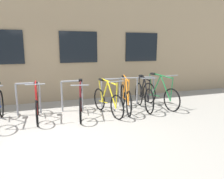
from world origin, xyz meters
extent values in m
plane|color=#9E998E|center=(0.00, 0.00, 0.00)|extent=(42.00, 42.00, 0.00)
cube|color=tan|center=(0.00, 6.89, 3.13)|extent=(28.00, 7.38, 6.25)
cube|color=black|center=(-1.20, 3.18, 1.84)|extent=(1.30, 0.04, 1.05)
cube|color=black|center=(1.20, 3.18, 1.84)|extent=(1.30, 0.04, 1.05)
cube|color=black|center=(3.60, 3.18, 1.84)|extent=(1.30, 0.04, 1.05)
cylinder|color=gray|center=(-0.77, 1.90, 0.44)|extent=(0.05, 0.05, 0.88)
cylinder|color=gray|center=(-0.18, 1.90, 0.44)|extent=(0.05, 0.05, 0.88)
cylinder|color=gray|center=(-0.47, 1.90, 0.88)|extent=(0.60, 0.05, 0.05)
cylinder|color=gray|center=(0.43, 1.90, 0.44)|extent=(0.05, 0.05, 0.88)
cylinder|color=gray|center=(1.02, 1.90, 0.44)|extent=(0.05, 0.05, 0.88)
cylinder|color=gray|center=(0.73, 1.90, 0.88)|extent=(0.60, 0.05, 0.05)
cylinder|color=gray|center=(1.63, 1.90, 0.44)|extent=(0.05, 0.05, 0.88)
cylinder|color=gray|center=(2.22, 1.90, 0.44)|extent=(0.05, 0.05, 0.88)
cylinder|color=gray|center=(1.93, 1.90, 0.88)|extent=(0.60, 0.05, 0.05)
cylinder|color=gray|center=(2.83, 1.90, 0.44)|extent=(0.05, 0.05, 0.88)
cylinder|color=gray|center=(3.42, 1.90, 0.44)|extent=(0.05, 0.05, 0.88)
cylinder|color=gray|center=(3.13, 1.90, 0.88)|extent=(0.60, 0.05, 0.05)
torus|color=black|center=(2.88, 1.86, 0.35)|extent=(0.16, 0.73, 0.73)
torus|color=black|center=(2.72, 0.91, 0.35)|extent=(0.16, 0.73, 0.73)
cylinder|color=black|center=(2.76, 1.17, 0.63)|extent=(0.11, 0.46, 0.69)
cylinder|color=black|center=(2.82, 1.54, 0.61)|extent=(0.09, 0.34, 0.65)
cylinder|color=black|center=(2.79, 1.32, 0.95)|extent=(0.15, 0.74, 0.07)
cylinder|color=black|center=(2.84, 1.62, 0.32)|extent=(0.10, 0.48, 0.08)
cylinder|color=black|center=(2.86, 1.77, 0.64)|extent=(0.06, 0.20, 0.59)
cylinder|color=black|center=(2.73, 0.93, 0.66)|extent=(0.04, 0.08, 0.62)
cube|color=black|center=(2.85, 1.68, 0.96)|extent=(0.13, 0.21, 0.06)
cylinder|color=gray|center=(2.73, 0.96, 0.99)|extent=(0.44, 0.10, 0.03)
torus|color=black|center=(0.97, 1.82, 0.31)|extent=(0.18, 0.66, 0.67)
torus|color=black|center=(0.74, 0.77, 0.31)|extent=(0.18, 0.66, 0.67)
cylinder|color=maroon|center=(0.81, 1.06, 0.59)|extent=(0.15, 0.51, 0.66)
cylinder|color=maroon|center=(0.90, 1.47, 0.58)|extent=(0.12, 0.39, 0.65)
cylinder|color=maroon|center=(0.84, 1.23, 0.90)|extent=(0.22, 0.83, 0.04)
cylinder|color=maroon|center=(0.92, 1.56, 0.29)|extent=(0.14, 0.53, 0.07)
cylinder|color=maroon|center=(0.95, 1.73, 0.61)|extent=(0.07, 0.20, 0.60)
cylinder|color=maroon|center=(0.75, 0.80, 0.61)|extent=(0.04, 0.08, 0.59)
cube|color=black|center=(0.93, 1.65, 0.93)|extent=(0.14, 0.22, 0.06)
cylinder|color=gray|center=(0.75, 0.82, 0.94)|extent=(0.44, 0.12, 0.03)
torus|color=black|center=(-0.25, 1.90, 0.30)|extent=(0.05, 0.65, 0.65)
torus|color=black|center=(-0.27, 0.93, 0.30)|extent=(0.05, 0.65, 0.65)
cylinder|color=red|center=(-0.27, 1.20, 0.61)|extent=(0.05, 0.47, 0.72)
cylinder|color=red|center=(-0.26, 1.57, 0.56)|extent=(0.04, 0.34, 0.62)
cylinder|color=red|center=(-0.26, 1.35, 0.91)|extent=(0.05, 0.75, 0.14)
cylinder|color=red|center=(-0.26, 1.66, 0.28)|extent=(0.03, 0.49, 0.07)
cylinder|color=red|center=(-0.25, 1.81, 0.58)|extent=(0.03, 0.20, 0.56)
cylinder|color=red|center=(-0.27, 0.96, 0.63)|extent=(0.03, 0.08, 0.66)
cube|color=black|center=(-0.26, 1.72, 0.89)|extent=(0.10, 0.20, 0.06)
cylinder|color=gray|center=(-0.27, 0.98, 0.99)|extent=(0.44, 0.03, 0.03)
torus|color=black|center=(3.31, 1.98, 0.33)|extent=(0.13, 0.70, 0.70)
torus|color=black|center=(3.45, 0.89, 0.33)|extent=(0.13, 0.70, 0.70)
cylinder|color=#1E7238|center=(3.41, 1.18, 0.64)|extent=(0.11, 0.53, 0.75)
cylinder|color=#1E7238|center=(3.36, 1.61, 0.62)|extent=(0.09, 0.40, 0.71)
cylinder|color=#1E7238|center=(3.39, 1.37, 0.99)|extent=(0.15, 0.87, 0.08)
cylinder|color=#1E7238|center=(3.34, 1.70, 0.30)|extent=(0.10, 0.55, 0.07)
cylinder|color=#1E7238|center=(3.32, 1.89, 0.65)|extent=(0.05, 0.20, 0.65)
cylinder|color=#1E7238|center=(3.45, 0.91, 0.67)|extent=(0.04, 0.08, 0.68)
cube|color=black|center=(3.33, 1.80, 1.00)|extent=(0.13, 0.21, 0.06)
cylinder|color=gray|center=(3.45, 0.94, 1.04)|extent=(0.44, 0.08, 0.03)
torus|color=black|center=(-1.17, 1.97, 0.35)|extent=(0.05, 0.74, 0.74)
cylinder|color=#233893|center=(-1.17, 1.70, 0.32)|extent=(0.03, 0.55, 0.08)
cylinder|color=#233893|center=(-1.17, 1.88, 0.62)|extent=(0.03, 0.20, 0.55)
torus|color=black|center=(2.32, 1.91, 0.34)|extent=(0.20, 0.71, 0.72)
torus|color=black|center=(2.08, 0.87, 0.34)|extent=(0.20, 0.71, 0.72)
cylinder|color=orange|center=(2.15, 1.15, 0.65)|extent=(0.15, 0.51, 0.74)
cylinder|color=orange|center=(2.24, 1.56, 0.61)|extent=(0.12, 0.38, 0.66)
cylinder|color=orange|center=(2.19, 1.33, 0.97)|extent=(0.23, 0.83, 0.11)
cylinder|color=orange|center=(2.26, 1.65, 0.31)|extent=(0.15, 0.53, 0.07)
cylinder|color=orange|center=(2.30, 1.82, 0.64)|extent=(0.07, 0.20, 0.60)
cylinder|color=orange|center=(2.09, 0.89, 0.67)|extent=(0.05, 0.08, 0.67)
cube|color=black|center=(2.28, 1.73, 0.96)|extent=(0.14, 0.22, 0.06)
cylinder|color=gray|center=(2.09, 0.92, 1.04)|extent=(0.43, 0.13, 0.03)
torus|color=black|center=(1.50, 1.74, 0.31)|extent=(0.17, 0.66, 0.67)
torus|color=black|center=(1.69, 0.74, 0.31)|extent=(0.17, 0.66, 0.67)
cylinder|color=yellow|center=(1.64, 1.02, 0.61)|extent=(0.13, 0.49, 0.71)
cylinder|color=yellow|center=(1.57, 1.40, 0.58)|extent=(0.10, 0.36, 0.65)
cylinder|color=yellow|center=(1.61, 1.18, 0.92)|extent=(0.19, 0.78, 0.09)
cylinder|color=yellow|center=(1.55, 1.49, 0.29)|extent=(0.12, 0.51, 0.07)
cylinder|color=yellow|center=(1.52, 1.65, 0.61)|extent=(0.06, 0.20, 0.59)
cylinder|color=yellow|center=(1.69, 0.77, 0.63)|extent=(0.04, 0.08, 0.64)
cube|color=black|center=(1.53, 1.56, 0.93)|extent=(0.14, 0.22, 0.06)
cylinder|color=gray|center=(1.68, 0.79, 0.98)|extent=(0.44, 0.11, 0.03)
camera|label=1|loc=(-0.21, -4.31, 1.85)|focal=34.64mm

